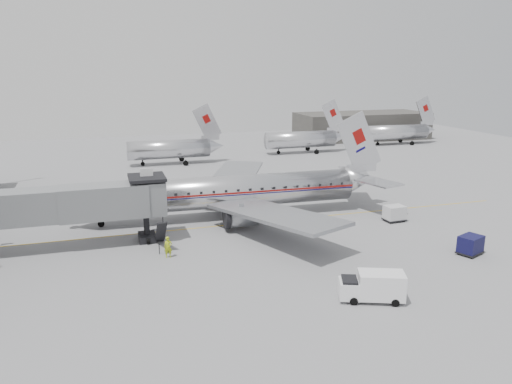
% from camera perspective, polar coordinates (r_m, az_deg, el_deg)
% --- Properties ---
extents(ground, '(160.00, 160.00, 0.00)m').
position_cam_1_polar(ground, '(48.17, -0.77, -5.86)').
color(ground, slate).
rests_on(ground, ground).
extents(hangar, '(30.00, 12.00, 6.00)m').
position_cam_1_polar(hangar, '(119.22, 11.98, 7.42)').
color(hangar, '#3B3936').
rests_on(hangar, ground).
extents(apron_line, '(60.00, 0.15, 0.01)m').
position_cam_1_polar(apron_line, '(54.43, 0.47, -3.45)').
color(apron_line, gold).
rests_on(apron_line, ground).
extents(jet_bridge, '(21.00, 6.20, 7.10)m').
position_cam_1_polar(jet_bridge, '(48.81, -21.20, -1.43)').
color(jet_bridge, slate).
rests_on(jet_bridge, ground).
extents(distant_aircraft_near, '(16.39, 3.20, 10.26)m').
position_cam_1_polar(distant_aircraft_near, '(87.20, -9.82, 4.93)').
color(distant_aircraft_near, silver).
rests_on(distant_aircraft_near, ground).
extents(distant_aircraft_mid, '(16.39, 3.20, 10.26)m').
position_cam_1_polar(distant_aircraft_mid, '(97.73, 5.22, 6.07)').
color(distant_aircraft_mid, silver).
rests_on(distant_aircraft_mid, ground).
extents(distant_aircraft_far, '(16.39, 3.20, 10.26)m').
position_cam_1_polar(distant_aircraft_far, '(112.40, 15.89, 6.65)').
color(distant_aircraft_far, silver).
rests_on(distant_aircraft_far, ground).
extents(airliner, '(36.44, 33.75, 11.52)m').
position_cam_1_polar(airliner, '(55.78, -2.68, 0.06)').
color(airliner, silver).
rests_on(airliner, ground).
extents(service_van, '(4.94, 3.33, 2.17)m').
position_cam_1_polar(service_van, '(37.53, 13.18, -10.41)').
color(service_van, white).
rests_on(service_van, ground).
extents(baggage_cart_navy, '(2.68, 2.39, 1.73)m').
position_cam_1_polar(baggage_cart_navy, '(49.09, 23.31, -5.54)').
color(baggage_cart_navy, '#0E0D36').
rests_on(baggage_cart_navy, ground).
extents(baggage_cart_white, '(2.29, 1.80, 1.73)m').
position_cam_1_polar(baggage_cart_white, '(56.59, 15.54, -2.33)').
color(baggage_cart_white, silver).
rests_on(baggage_cart_white, ground).
extents(ramp_worker, '(0.73, 0.51, 1.92)m').
position_cam_1_polar(ramp_worker, '(45.06, -10.01, -6.23)').
color(ramp_worker, '#A4B915').
rests_on(ramp_worker, ground).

